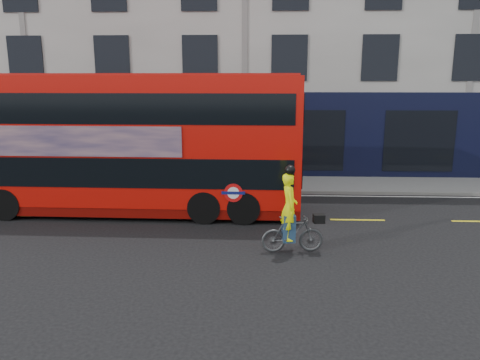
{
  "coord_description": "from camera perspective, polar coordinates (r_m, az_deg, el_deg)",
  "views": [
    {
      "loc": [
        0.7,
        -13.61,
        4.67
      ],
      "look_at": [
        0.08,
        1.21,
        1.4
      ],
      "focal_mm": 35.0,
      "sensor_mm": 36.0,
      "label": 1
    }
  ],
  "objects": [
    {
      "name": "road_edge_line",
      "position": [
        18.91,
        0.2,
        -1.84
      ],
      "size": [
        58.0,
        0.1,
        0.01
      ],
      "primitive_type": "cube",
      "color": "silver",
      "rests_on": "ground"
    },
    {
      "name": "cyclist",
      "position": [
        12.72,
        6.27,
        -5.23
      ],
      "size": [
        1.73,
        0.71,
        2.42
      ],
      "rotation": [
        0.0,
        0.0,
        0.11
      ],
      "color": "#414446",
      "rests_on": "ground"
    },
    {
      "name": "bus",
      "position": [
        16.58,
        -13.42,
        4.43
      ],
      "size": [
        11.93,
        2.92,
        4.79
      ],
      "rotation": [
        0.0,
        0.0,
        -0.02
      ],
      "color": "red",
      "rests_on": "ground"
    },
    {
      "name": "pavement",
      "position": [
        20.64,
        0.39,
        -0.46
      ],
      "size": [
        60.0,
        3.0,
        0.12
      ],
      "primitive_type": "cube",
      "color": "gray",
      "rests_on": "ground"
    },
    {
      "name": "ground",
      "position": [
        14.4,
        -0.53,
        -6.48
      ],
      "size": [
        120.0,
        120.0,
        0.0
      ],
      "primitive_type": "plane",
      "color": "black",
      "rests_on": "ground"
    },
    {
      "name": "building_terrace",
      "position": [
        26.71,
        0.92,
        18.51
      ],
      "size": [
        50.0,
        10.07,
        15.0
      ],
      "color": "beige",
      "rests_on": "ground"
    },
    {
      "name": "kerb",
      "position": [
        19.18,
        0.23,
        -1.44
      ],
      "size": [
        60.0,
        0.12,
        0.13
      ],
      "primitive_type": "cube",
      "color": "slate",
      "rests_on": "ground"
    },
    {
      "name": "lane_dashes",
      "position": [
        15.83,
        -0.25,
        -4.7
      ],
      "size": [
        58.0,
        0.12,
        0.01
      ],
      "primitive_type": null,
      "color": "gold",
      "rests_on": "ground"
    }
  ]
}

